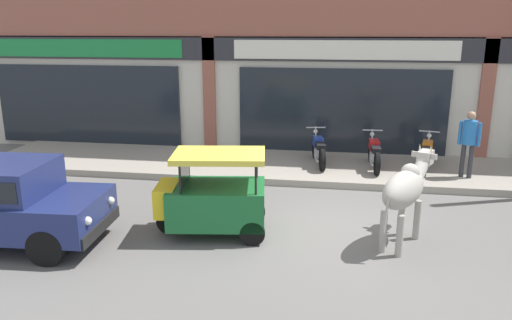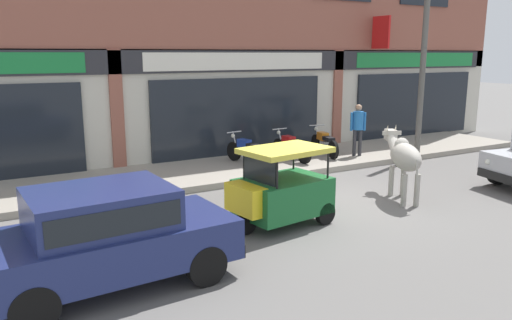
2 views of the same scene
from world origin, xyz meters
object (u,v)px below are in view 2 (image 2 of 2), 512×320
(motorcycle_0, at_px, (247,151))
(utility_pole, at_px, (422,72))
(car_1, at_px, (107,232))
(motorcycle_2, at_px, (324,143))
(pedestrian, at_px, (358,124))
(cow, at_px, (404,157))
(motorcycle_1, at_px, (291,147))
(auto_rickshaw, at_px, (280,192))

(motorcycle_0, relative_size, utility_pole, 0.35)
(car_1, height_order, motorcycle_0, car_1)
(motorcycle_2, height_order, pedestrian, pedestrian)
(pedestrian, height_order, utility_pole, utility_pole)
(motorcycle_2, relative_size, utility_pole, 0.35)
(cow, xyz_separation_m, car_1, (-6.89, -1.09, -0.19))
(motorcycle_0, bearing_deg, motorcycle_2, -1.42)
(car_1, bearing_deg, pedestrian, 28.78)
(car_1, bearing_deg, motorcycle_1, 38.63)
(motorcycle_0, bearing_deg, auto_rickshaw, -111.15)
(motorcycle_1, xyz_separation_m, utility_pole, (4.11, -1.10, 2.15))
(auto_rickshaw, distance_m, motorcycle_1, 5.35)
(auto_rickshaw, relative_size, utility_pole, 0.41)
(cow, bearing_deg, pedestrian, 63.00)
(car_1, xyz_separation_m, auto_rickshaw, (3.53, 1.01, -0.15))
(auto_rickshaw, bearing_deg, cow, 1.42)
(motorcycle_2, xyz_separation_m, utility_pole, (2.82, -1.18, 2.15))
(pedestrian, bearing_deg, car_1, -151.22)
(motorcycle_1, relative_size, motorcycle_2, 1.01)
(motorcycle_1, bearing_deg, motorcycle_2, 3.61)
(motorcycle_1, bearing_deg, car_1, -141.37)
(motorcycle_2, relative_size, pedestrian, 1.12)
(motorcycle_1, bearing_deg, auto_rickshaw, -126.01)
(car_1, height_order, motorcycle_1, car_1)
(motorcycle_1, distance_m, utility_pole, 4.77)
(motorcycle_1, bearing_deg, pedestrian, -13.43)
(cow, height_order, pedestrian, pedestrian)
(cow, height_order, auto_rickshaw, cow)
(cow, distance_m, motorcycle_2, 4.48)
(motorcycle_0, height_order, pedestrian, pedestrian)
(car_1, height_order, motorcycle_2, car_1)
(cow, relative_size, auto_rickshaw, 0.95)
(car_1, xyz_separation_m, motorcycle_1, (6.68, 5.34, -0.26))
(cow, distance_m, motorcycle_1, 4.27)
(auto_rickshaw, bearing_deg, motorcycle_2, 44.80)
(utility_pole, bearing_deg, pedestrian, 163.49)
(cow, bearing_deg, motorcycle_0, 110.29)
(motorcycle_1, relative_size, utility_pole, 0.36)
(car_1, xyz_separation_m, utility_pole, (10.79, 4.24, 1.89))
(motorcycle_0, distance_m, motorcycle_1, 1.42)
(motorcycle_2, bearing_deg, motorcycle_0, 178.58)
(utility_pole, bearing_deg, motorcycle_1, 165.06)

